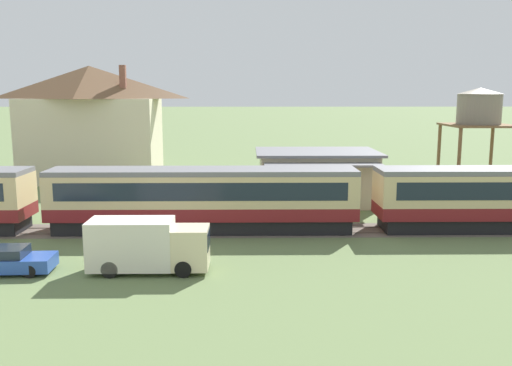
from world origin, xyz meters
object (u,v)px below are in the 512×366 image
parked_car_blue (5,261)px  delivery_truck_cream (147,245)px  water_tower (479,110)px  station_house_brown_roof (92,122)px  station_building (316,176)px  passenger_train (370,196)px

parked_car_blue → delivery_truck_cream: (6.84, 0.11, 0.72)m
water_tower → delivery_truck_cream: size_ratio=1.56×
parked_car_blue → station_house_brown_roof: bearing=94.8°
station_building → water_tower: water_tower is taller
station_house_brown_roof → delivery_truck_cream: station_house_brown_roof is taller
station_building → parked_car_blue: 24.00m
passenger_train → delivery_truck_cream: passenger_train is taller
station_house_brown_roof → water_tower: bearing=-15.8°
station_building → parked_car_blue: size_ratio=2.07×
station_house_brown_roof → delivery_truck_cream: 30.08m
station_house_brown_roof → passenger_train: bearing=-41.1°
station_building → station_house_brown_roof: (-20.67, 11.22, 3.67)m
station_house_brown_roof → parked_car_blue: (3.56, -27.98, -5.14)m
station_building → water_tower: size_ratio=1.06×
station_house_brown_roof → water_tower: (33.90, -9.58, 1.44)m
station_building → station_house_brown_roof: size_ratio=0.70×
passenger_train → station_building: bearing=104.7°
station_house_brown_roof → parked_car_blue: bearing=-82.7°
station_building → water_tower: bearing=7.1°
water_tower → delivery_truck_cream: 30.35m
station_house_brown_roof → parked_car_blue: station_house_brown_roof is taller
station_building → delivery_truck_cream: 19.58m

